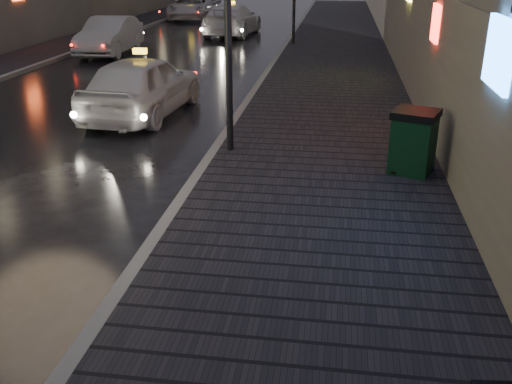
# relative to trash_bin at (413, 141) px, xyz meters

# --- Properties ---
(sidewalk) EXTENTS (4.60, 58.00, 0.15)m
(sidewalk) POSITION_rel_trash_bin_xyz_m (-1.61, 15.84, -0.68)
(sidewalk) COLOR black
(sidewalk) RESTS_ON ground
(curb) EXTENTS (0.20, 58.00, 0.15)m
(curb) POSITION_rel_trash_bin_xyz_m (-4.01, 15.84, -0.68)
(curb) COLOR slate
(curb) RESTS_ON ground
(sidewalk_far) EXTENTS (2.40, 58.00, 0.15)m
(sidewalk_far) POSITION_rel_trash_bin_xyz_m (-14.21, 15.84, -0.68)
(sidewalk_far) COLOR black
(sidewalk_far) RESTS_ON ground
(curb_far) EXTENTS (0.20, 58.00, 0.15)m
(curb_far) POSITION_rel_trash_bin_xyz_m (-12.91, 15.84, -0.68)
(curb_far) COLOR slate
(curb_far) RESTS_ON ground
(trash_bin) EXTENTS (1.01, 1.01, 1.20)m
(trash_bin) POSITION_rel_trash_bin_xyz_m (0.00, 0.00, 0.00)
(trash_bin) COLOR black
(trash_bin) RESTS_ON sidewalk
(taxi_near) EXTENTS (2.31, 4.92, 1.63)m
(taxi_near) POSITION_rel_trash_bin_xyz_m (-6.56, 3.82, 0.06)
(taxi_near) COLOR silver
(taxi_near) RESTS_ON ground
(car_left_mid) EXTENTS (1.84, 4.78, 1.55)m
(car_left_mid) POSITION_rel_trash_bin_xyz_m (-11.35, 13.62, 0.02)
(car_left_mid) COLOR #A2A3AB
(car_left_mid) RESTS_ON ground
(taxi_mid) EXTENTS (2.67, 5.74, 1.62)m
(taxi_mid) POSITION_rel_trash_bin_xyz_m (-7.26, 20.53, 0.05)
(taxi_mid) COLOR silver
(taxi_mid) RESTS_ON ground
(taxi_far) EXTENTS (3.20, 5.82, 1.54)m
(taxi_far) POSITION_rel_trash_bin_xyz_m (-11.61, 28.60, 0.02)
(taxi_far) COLOR #BBBCC2
(taxi_far) RESTS_ON ground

